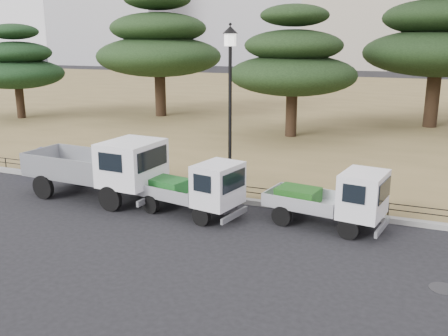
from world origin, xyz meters
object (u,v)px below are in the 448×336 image
at_px(truck_kei_front, 196,188).
at_px(truck_kei_rear, 334,198).
at_px(truck_large, 101,165).
at_px(street_lamp, 230,84).
at_px(tarp_pile, 43,160).

bearing_deg(truck_kei_front, truck_kei_rear, 19.01).
relative_size(truck_large, street_lamp, 0.89).
xyz_separation_m(truck_kei_front, truck_kei_rear, (4.06, 0.60, 0.01)).
height_order(street_lamp, tarp_pile, street_lamp).
xyz_separation_m(truck_kei_rear, tarp_pile, (-11.97, 1.58, -0.37)).
xyz_separation_m(truck_large, street_lamp, (3.99, 1.67, 2.71)).
distance_m(truck_kei_front, tarp_pile, 8.21).
relative_size(truck_large, tarp_pile, 3.34).
xyz_separation_m(truck_kei_front, tarp_pile, (-7.91, 2.18, -0.36)).
relative_size(street_lamp, tarp_pile, 3.74).
height_order(truck_large, truck_kei_rear, truck_large).
distance_m(truck_large, truck_kei_front, 3.68).
relative_size(truck_large, truck_kei_front, 1.41).
xyz_separation_m(truck_large, truck_kei_rear, (7.71, 0.33, -0.29)).
bearing_deg(truck_kei_rear, truck_kei_front, -163.32).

